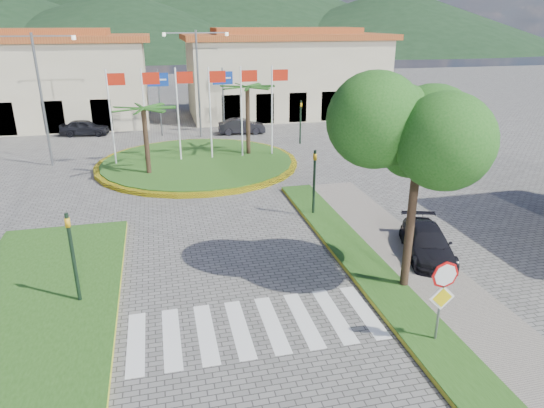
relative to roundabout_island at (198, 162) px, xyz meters
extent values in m
cube|color=gray|center=(6.00, -20.00, -0.10)|extent=(4.00, 28.00, 0.15)
cube|color=#234C15|center=(4.80, -20.00, -0.08)|extent=(1.60, 28.00, 0.18)
cube|color=#234C15|center=(-6.50, -16.00, -0.08)|extent=(5.00, 14.00, 0.18)
cube|color=silver|center=(0.00, -18.00, -0.17)|extent=(8.00, 3.00, 0.01)
cylinder|color=yellow|center=(0.00, 0.00, -0.05)|extent=(12.70, 12.70, 0.24)
cylinder|color=#234C15|center=(0.00, 0.00, -0.02)|extent=(12.00, 12.00, 0.30)
cylinder|color=black|center=(-3.00, -2.00, 1.85)|extent=(0.28, 0.28, 4.05)
cylinder|color=black|center=(3.50, 1.00, 2.17)|extent=(0.28, 0.28, 4.68)
cylinder|color=silver|center=(-5.00, 0.50, 2.83)|extent=(0.10, 0.10, 6.00)
cube|color=red|center=(-4.45, 0.50, 5.23)|extent=(1.00, 0.03, 0.70)
cylinder|color=silver|center=(-3.00, 0.50, 2.83)|extent=(0.10, 0.10, 6.00)
cube|color=red|center=(-2.45, 0.50, 5.23)|extent=(1.00, 0.03, 0.70)
cylinder|color=silver|center=(-1.00, 0.50, 2.83)|extent=(0.10, 0.10, 6.00)
cube|color=red|center=(-0.45, 0.50, 5.23)|extent=(1.00, 0.03, 0.70)
cylinder|color=silver|center=(1.00, 0.50, 2.83)|extent=(0.10, 0.10, 6.00)
cube|color=red|center=(1.55, 0.50, 5.23)|extent=(1.00, 0.03, 0.70)
cylinder|color=silver|center=(3.00, 0.50, 2.83)|extent=(0.10, 0.10, 6.00)
cube|color=red|center=(3.55, 0.50, 5.23)|extent=(1.00, 0.03, 0.70)
cylinder|color=silver|center=(5.00, 0.50, 2.83)|extent=(0.10, 0.10, 6.00)
cube|color=red|center=(5.55, 0.50, 5.23)|extent=(1.00, 0.03, 0.70)
cylinder|color=slate|center=(4.90, -20.00, 1.08)|extent=(0.07, 0.07, 2.50)
cylinder|color=red|center=(4.90, -20.05, 2.08)|extent=(0.80, 0.03, 0.80)
cube|color=yellow|center=(4.90, -20.06, 1.38)|extent=(0.78, 0.03, 0.78)
cylinder|color=black|center=(5.50, -17.00, 2.03)|extent=(0.28, 0.28, 4.40)
ellipsoid|color=#1A4F15|center=(5.50, -17.00, 5.03)|extent=(3.60, 3.60, 3.20)
cylinder|color=black|center=(-5.20, -15.50, 1.43)|extent=(0.12, 0.12, 3.20)
imported|color=gold|center=(-5.20, -15.50, 2.43)|extent=(0.15, 0.18, 0.90)
cylinder|color=black|center=(4.50, -10.00, 1.43)|extent=(0.12, 0.12, 3.20)
imported|color=gold|center=(4.50, -10.00, 2.43)|extent=(0.15, 0.18, 0.90)
cylinder|color=black|center=(8.00, 4.00, 1.43)|extent=(0.12, 0.12, 3.20)
imported|color=gold|center=(8.00, 4.00, 2.43)|extent=(0.18, 0.15, 0.90)
cylinder|color=slate|center=(-2.00, 9.00, 2.43)|extent=(0.12, 0.12, 5.20)
cube|color=navy|center=(-2.00, 8.94, 4.23)|extent=(1.60, 0.05, 1.00)
cylinder|color=slate|center=(3.00, 9.00, 2.43)|extent=(0.12, 0.12, 5.20)
cube|color=navy|center=(3.00, 8.94, 4.23)|extent=(1.60, 0.05, 1.00)
cylinder|color=slate|center=(1.00, 8.00, 3.83)|extent=(0.16, 0.16, 8.00)
cube|color=slate|center=(-0.20, 8.00, 7.63)|extent=(2.40, 0.08, 0.08)
cube|color=slate|center=(2.20, 8.00, 7.63)|extent=(2.40, 0.08, 0.08)
cylinder|color=slate|center=(-9.00, 2.00, 3.83)|extent=(0.16, 0.16, 8.00)
cube|color=slate|center=(-10.20, 2.00, 7.63)|extent=(2.40, 0.08, 0.08)
cube|color=slate|center=(-7.80, 2.00, 7.63)|extent=(2.40, 0.08, 0.08)
cube|color=#BFB390|center=(-14.00, 16.00, 3.33)|extent=(22.00, 9.00, 7.00)
cube|color=#99431D|center=(-14.00, 16.00, 7.08)|extent=(23.32, 9.54, 0.50)
cube|color=#99431D|center=(-14.00, 16.00, 7.58)|extent=(16.50, 4.95, 0.60)
cube|color=#BFB390|center=(10.00, 16.00, 3.33)|extent=(18.00, 9.00, 7.00)
cube|color=#99431D|center=(10.00, 16.00, 7.08)|extent=(19.08, 9.54, 0.50)
cube|color=#99431D|center=(10.00, 16.00, 7.58)|extent=(13.50, 4.95, 0.60)
cone|color=black|center=(70.00, 113.00, 8.83)|extent=(120.00, 120.00, 18.00)
cone|color=black|center=(-10.00, 108.00, 7.83)|extent=(110.00, 110.00, 16.00)
imported|color=silver|center=(-13.17, 13.80, 0.37)|extent=(4.26, 2.80, 1.09)
imported|color=black|center=(-8.00, 10.67, 0.47)|extent=(3.94, 2.05, 1.28)
imported|color=black|center=(4.33, 8.34, 0.45)|extent=(3.87, 1.63, 1.24)
imported|color=black|center=(7.50, -15.00, 0.41)|extent=(2.77, 4.33, 1.17)
camera|label=1|loc=(-2.29, -30.14, 8.47)|focal=32.00mm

